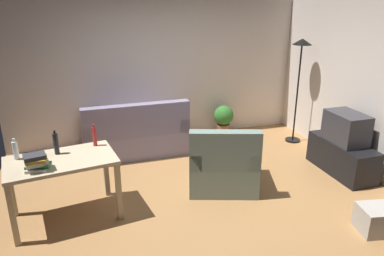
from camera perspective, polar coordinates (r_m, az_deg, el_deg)
ground_plane at (r=5.06m, az=0.65°, el=-10.10°), size 5.20×4.40×0.02m
wall_rear at (r=6.61m, az=-5.38°, el=9.68°), size 5.20×0.10×2.70m
wall_right at (r=5.87m, az=25.74°, el=6.46°), size 0.10×4.40×2.70m
couch at (r=6.22m, az=-8.65°, el=-1.14°), size 1.67×0.84×0.92m
tv_stand at (r=5.95m, az=21.86°, el=-4.13°), size 0.44×1.10×0.48m
tv at (r=5.79m, az=22.47°, el=0.03°), size 0.41×0.60×0.44m
torchiere_lamp at (r=6.61m, az=16.18°, el=9.55°), size 0.32×0.32×1.81m
desk at (r=4.53m, az=-19.27°, el=-5.75°), size 1.29×0.86×0.76m
potted_plant at (r=6.92m, az=4.85°, el=1.46°), size 0.36×0.36×0.57m
armchair at (r=5.10m, az=4.74°, el=-5.72°), size 1.12×1.08×0.92m
storage_box at (r=4.78m, az=26.82°, el=-12.30°), size 0.54×0.42×0.30m
bottle_clear at (r=4.62m, az=-25.31°, el=-3.09°), size 0.06×0.06×0.25m
bottle_dark at (r=4.58m, az=-20.02°, el=-2.25°), size 0.06×0.06×0.29m
bottle_red at (r=4.69m, az=-14.63°, el=-1.23°), size 0.05×0.05×0.28m
book_stack at (r=4.26m, az=-22.64°, el=-4.84°), size 0.28×0.22×0.18m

